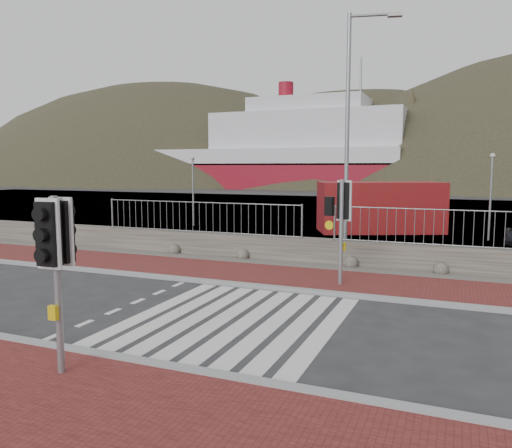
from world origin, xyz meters
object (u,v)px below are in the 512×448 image
at_px(traffic_signal_near, 56,248).
at_px(traffic_signal_far, 340,210).
at_px(shipping_container, 380,207).
at_px(ferry, 270,155).
at_px(streetlight, 352,125).

distance_m(traffic_signal_near, traffic_signal_far, 8.48).
bearing_deg(traffic_signal_near, traffic_signal_far, 67.16).
height_order(traffic_signal_near, shipping_container, traffic_signal_near).
bearing_deg(traffic_signal_far, shipping_container, -72.15).
height_order(ferry, shipping_container, ferry).
distance_m(traffic_signal_near, streetlight, 12.56).
bearing_deg(ferry, shipping_container, -63.44).
bearing_deg(traffic_signal_near, ferry, 104.86).
height_order(traffic_signal_near, traffic_signal_far, traffic_signal_far).
xyz_separation_m(streetlight, shipping_container, (-0.22, 9.05, -3.65)).
relative_size(ferry, streetlight, 5.64).
height_order(ferry, streetlight, ferry).
bearing_deg(streetlight, traffic_signal_far, -94.69).
bearing_deg(ferry, traffic_signal_far, -67.74).
distance_m(traffic_signal_near, shipping_container, 21.19).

